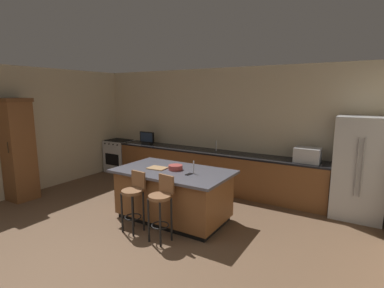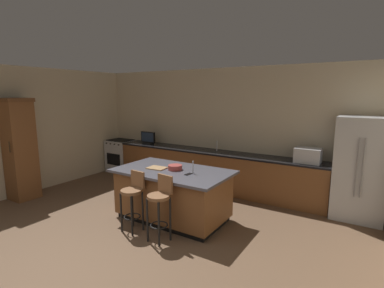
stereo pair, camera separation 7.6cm
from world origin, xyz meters
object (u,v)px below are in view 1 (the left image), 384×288
object	(u,v)px
bar_stool_left	(134,196)
fruit_bowl	(176,167)
kitchen_island	(173,194)
tv_monitor	(147,139)
cutting_board	(157,168)
microwave	(307,155)
cabinet_tower	(18,148)
tv_remote	(178,166)
cell_phone	(189,174)
refrigerator	(359,168)
bar_stool_right	(161,202)
range_oven	(120,156)

from	to	relation	value
bar_stool_left	fruit_bowl	size ratio (longest dim) A/B	3.96
kitchen_island	tv_monitor	world-z (taller)	tv_monitor
tv_monitor	cutting_board	size ratio (longest dim) A/B	1.37
microwave	cutting_board	bearing A→B (deg)	-139.22
cabinet_tower	tv_remote	size ratio (longest dim) A/B	12.64
cell_phone	tv_remote	world-z (taller)	tv_remote
kitchen_island	tv_remote	size ratio (longest dim) A/B	12.02
bar_stool_left	cell_phone	world-z (taller)	bar_stool_left
microwave	tv_monitor	xyz separation A→B (m)	(-4.02, -0.05, 0.01)
fruit_bowl	cell_phone	bearing A→B (deg)	-19.63
refrigerator	tv_monitor	world-z (taller)	refrigerator
cabinet_tower	cell_phone	distance (m)	3.82
refrigerator	bar_stool_right	distance (m)	3.59
bar_stool_left	tv_monitor	bearing A→B (deg)	129.83
refrigerator	cell_phone	size ratio (longest dim) A/B	12.31
cabinet_tower	tv_remote	bearing A→B (deg)	18.55
refrigerator	tv_remote	world-z (taller)	refrigerator
range_oven	bar_stool_left	distance (m)	3.88
refrigerator	cabinet_tower	size ratio (longest dim) A/B	0.86
refrigerator	tv_remote	bearing A→B (deg)	-151.30
bar_stool_left	bar_stool_right	distance (m)	0.58
cutting_board	bar_stool_right	bearing A→B (deg)	-48.54
cabinet_tower	bar_stool_left	world-z (taller)	cabinet_tower
fruit_bowl	cabinet_tower	bearing A→B (deg)	-164.92
cabinet_tower	bar_stool_left	bearing A→B (deg)	2.84
refrigerator	cell_phone	bearing A→B (deg)	-141.98
cabinet_tower	cutting_board	size ratio (longest dim) A/B	6.52
bar_stool_left	fruit_bowl	bearing A→B (deg)	71.77
kitchen_island	cell_phone	world-z (taller)	cell_phone
kitchen_island	refrigerator	world-z (taller)	refrigerator
kitchen_island	range_oven	size ratio (longest dim) A/B	2.20
refrigerator	cutting_board	world-z (taller)	refrigerator
bar_stool_left	tv_remote	bearing A→B (deg)	80.90
microwave	cell_phone	xyz separation A→B (m)	(-1.52, -1.94, -0.14)
bar_stool_right	cutting_board	xyz separation A→B (m)	(-0.61, 0.68, 0.30)
microwave	cell_phone	world-z (taller)	microwave
refrigerator	cell_phone	world-z (taller)	refrigerator
cell_phone	cutting_board	xyz separation A→B (m)	(-0.69, 0.03, 0.01)
microwave	cutting_board	distance (m)	2.93
range_oven	bar_stool_right	distance (m)	4.35
cutting_board	tv_remote	bearing A→B (deg)	50.32
cabinet_tower	microwave	xyz separation A→B (m)	(5.26, 2.72, -0.07)
cabinet_tower	tv_remote	distance (m)	3.47
tv_monitor	fruit_bowl	xyz separation A→B (m)	(2.13, -1.76, -0.11)
fruit_bowl	cutting_board	size ratio (longest dim) A/B	0.76
microwave	fruit_bowl	distance (m)	2.62
microwave	bar_stool_right	xyz separation A→B (m)	(-1.61, -2.60, -0.44)
bar_stool_right	cell_phone	distance (m)	0.72
cell_phone	fruit_bowl	bearing A→B (deg)	165.86
cutting_board	cell_phone	bearing A→B (deg)	-2.50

